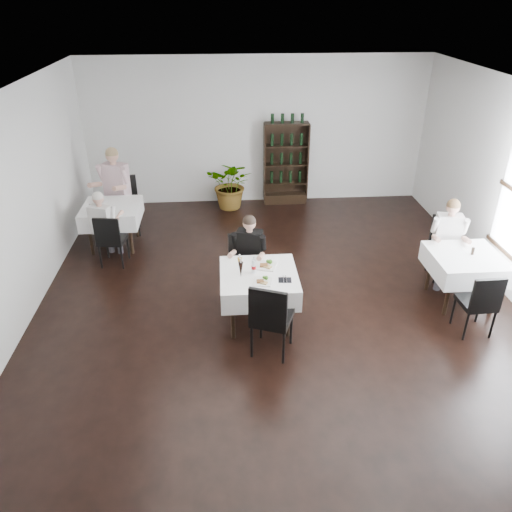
{
  "coord_description": "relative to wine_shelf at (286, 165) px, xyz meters",
  "views": [
    {
      "loc": [
        -0.75,
        -5.71,
        4.14
      ],
      "look_at": [
        -0.32,
        0.2,
        0.92
      ],
      "focal_mm": 35.0,
      "sensor_mm": 36.0,
      "label": 1
    }
  ],
  "objects": [
    {
      "name": "plate_near",
      "position": [
        -0.87,
        -4.55,
        -0.06
      ],
      "size": [
        0.27,
        0.27,
        0.07
      ],
      "color": "white",
      "rests_on": "main_table"
    },
    {
      "name": "potted_tree",
      "position": [
        -1.15,
        -0.22,
        -0.32
      ],
      "size": [
        1.16,
        1.08,
        1.05
      ],
      "primitive_type": "imported",
      "rotation": [
        0.0,
        0.0,
        -0.33
      ],
      "color": "#295C1F",
      "rests_on": "ground"
    },
    {
      "name": "diner_right_far",
      "position": [
        2.06,
        -3.45,
        -0.05
      ],
      "size": [
        0.56,
        0.59,
        1.37
      ],
      "color": "#46454E",
      "rests_on": "ground"
    },
    {
      "name": "main_chair_far",
      "position": [
        -1.03,
        -3.65,
        -0.27
      ],
      "size": [
        0.57,
        0.58,
        1.02
      ],
      "color": "black",
      "rests_on": "ground"
    },
    {
      "name": "diner_main",
      "position": [
        -1.0,
        -3.66,
        -0.09
      ],
      "size": [
        0.54,
        0.58,
        1.3
      ],
      "color": "#46454E",
      "rests_on": "ground"
    },
    {
      "name": "left_chair_near",
      "position": [
        -3.2,
        -2.57,
        -0.33
      ],
      "size": [
        0.47,
        0.47,
        0.91
      ],
      "color": "black",
      "rests_on": "ground"
    },
    {
      "name": "left_table",
      "position": [
        -3.3,
        -1.81,
        -0.23
      ],
      "size": [
        0.98,
        0.98,
        0.77
      ],
      "color": "black",
      "rests_on": "ground"
    },
    {
      "name": "pepper_mill",
      "position": [
        2.18,
        -4.0,
        -0.02
      ],
      "size": [
        0.05,
        0.05,
        0.11
      ],
      "primitive_type": "cylinder",
      "rotation": [
        0.0,
        0.0,
        -0.35
      ],
      "color": "black",
      "rests_on": "right_table"
    },
    {
      "name": "diner_left_far",
      "position": [
        -3.34,
        -1.19,
        0.09
      ],
      "size": [
        0.71,
        0.75,
        1.61
      ],
      "color": "#46454E",
      "rests_on": "ground"
    },
    {
      "name": "left_chair_far",
      "position": [
        -3.17,
        -1.2,
        -0.24
      ],
      "size": [
        0.54,
        0.54,
        1.06
      ],
      "color": "black",
      "rests_on": "ground"
    },
    {
      "name": "main_chair_near",
      "position": [
        -0.81,
        -5.04,
        -0.26
      ],
      "size": [
        0.61,
        0.61,
        1.03
      ],
      "color": "black",
      "rests_on": "ground"
    },
    {
      "name": "right_table",
      "position": [
        2.1,
        -4.01,
        -0.23
      ],
      "size": [
        0.98,
        0.98,
        0.77
      ],
      "color": "black",
      "rests_on": "ground"
    },
    {
      "name": "napkin_cutlery",
      "position": [
        -0.57,
        -4.52,
        -0.07
      ],
      "size": [
        0.18,
        0.19,
        0.02
      ],
      "color": "black",
      "rests_on": "main_table"
    },
    {
      "name": "pilsner_lager",
      "position": [
        -1.15,
        -4.26,
        0.03
      ],
      "size": [
        0.06,
        0.06,
        0.27
      ],
      "color": "#BA872F",
      "rests_on": "main_table"
    },
    {
      "name": "main_table",
      "position": [
        -0.9,
        -4.31,
        -0.23
      ],
      "size": [
        1.03,
        1.03,
        0.77
      ],
      "color": "black",
      "rests_on": "ground"
    },
    {
      "name": "wine_shelf",
      "position": [
        0.0,
        0.0,
        0.0
      ],
      "size": [
        0.9,
        0.28,
        1.75
      ],
      "color": "black",
      "rests_on": "ground"
    },
    {
      "name": "diner_left_near",
      "position": [
        -3.33,
        -2.33,
        -0.12
      ],
      "size": [
        0.53,
        0.57,
        1.25
      ],
      "color": "#46454E",
      "rests_on": "ground"
    },
    {
      "name": "room_shell",
      "position": [
        -0.6,
        -4.31,
        0.65
      ],
      "size": [
        9.0,
        9.0,
        9.0
      ],
      "color": "black",
      "rests_on": "ground"
    },
    {
      "name": "right_chair_near",
      "position": [
        1.96,
        -4.82,
        -0.32
      ],
      "size": [
        0.44,
        0.44,
        0.93
      ],
      "color": "black",
      "rests_on": "ground"
    },
    {
      "name": "right_chair_far",
      "position": [
        2.16,
        -3.23,
        -0.28
      ],
      "size": [
        0.48,
        0.48,
        1.0
      ],
      "color": "black",
      "rests_on": "ground"
    },
    {
      "name": "pilsner_dark",
      "position": [
        -1.14,
        -4.4,
        0.04
      ],
      "size": [
        0.07,
        0.07,
        0.28
      ],
      "color": "black",
      "rests_on": "main_table"
    },
    {
      "name": "coke_bottle",
      "position": [
        -0.97,
        -4.29,
        0.02
      ],
      "size": [
        0.06,
        0.06,
        0.24
      ],
      "color": "silver",
      "rests_on": "main_table"
    },
    {
      "name": "plate_far",
      "position": [
        -0.78,
        -4.14,
        -0.06
      ],
      "size": [
        0.33,
        0.33,
        0.08
      ],
      "color": "white",
      "rests_on": "main_table"
    }
  ]
}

